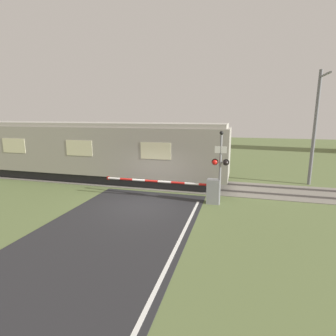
{
  "coord_description": "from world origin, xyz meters",
  "views": [
    {
      "loc": [
        4.36,
        -11.29,
        4.25
      ],
      "look_at": [
        0.85,
        1.63,
        1.51
      ],
      "focal_mm": 28.0,
      "sensor_mm": 36.0,
      "label": 1
    }
  ],
  "objects": [
    {
      "name": "catenary_pole",
      "position": [
        8.67,
        6.13,
        3.54
      ],
      "size": [
        0.2,
        1.9,
        6.78
      ],
      "color": "slate",
      "rests_on": "ground_plane"
    },
    {
      "name": "track_bed",
      "position": [
        0.0,
        3.92,
        0.02
      ],
      "size": [
        36.0,
        3.2,
        0.13
      ],
      "color": "slate",
      "rests_on": "ground_plane"
    },
    {
      "name": "train",
      "position": [
        -4.92,
        3.92,
        1.92
      ],
      "size": [
        17.59,
        3.0,
        3.75
      ],
      "color": "black",
      "rests_on": "ground_plane"
    },
    {
      "name": "crossing_barrier",
      "position": [
        2.77,
        1.03,
        0.66
      ],
      "size": [
        5.98,
        0.44,
        1.2
      ],
      "color": "gray",
      "rests_on": "ground_plane"
    },
    {
      "name": "signal_post",
      "position": [
        3.57,
        0.93,
        2.0
      ],
      "size": [
        0.81,
        0.26,
        3.52
      ],
      "color": "gray",
      "rests_on": "ground_plane"
    },
    {
      "name": "ground_plane",
      "position": [
        0.0,
        0.0,
        0.0
      ],
      "size": [
        80.0,
        80.0,
        0.0
      ],
      "primitive_type": "plane",
      "color": "#5B6B3D"
    }
  ]
}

